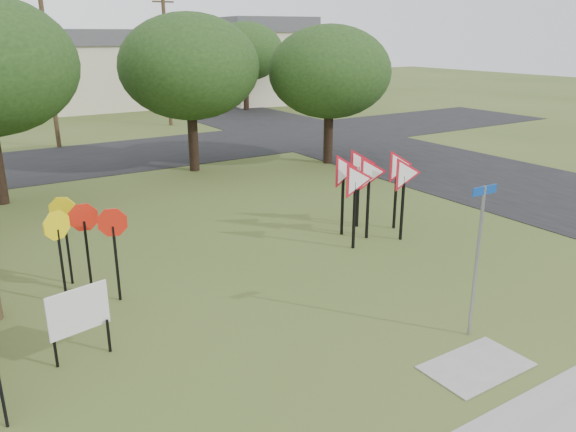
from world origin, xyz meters
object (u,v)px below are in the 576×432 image
at_px(stop_sign_cluster, 80,228).
at_px(yield_sign_cluster, 372,175).
at_px(street_name_sign, 478,253).
at_px(info_board, 79,313).

xyz_separation_m(stop_sign_cluster, yield_sign_cluster, (8.31, -0.48, 0.22)).
relative_size(street_name_sign, info_board, 2.16).
distance_m(street_name_sign, info_board, 7.72).
bearing_deg(stop_sign_cluster, info_board, -105.26).
xyz_separation_m(stop_sign_cluster, info_board, (-0.76, -2.79, -0.71)).
bearing_deg(yield_sign_cluster, stop_sign_cluster, 176.71).
distance_m(stop_sign_cluster, yield_sign_cluster, 8.33).
distance_m(street_name_sign, yield_sign_cluster, 6.08).
distance_m(yield_sign_cluster, info_board, 9.41).
bearing_deg(yield_sign_cluster, street_name_sign, -111.01).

